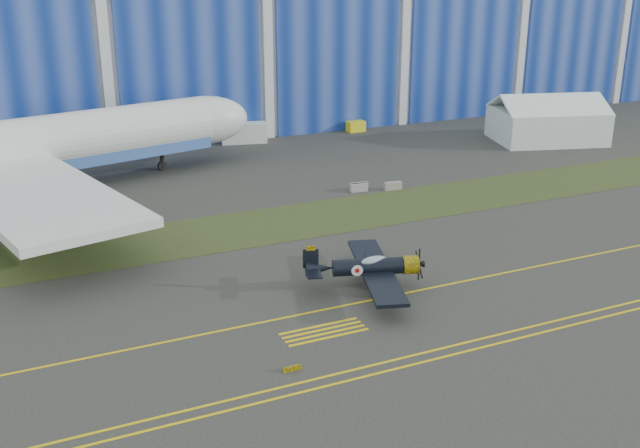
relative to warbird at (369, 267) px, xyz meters
name	(u,v)px	position (x,y,z in m)	size (l,w,h in m)	color
ground	(471,252)	(11.86, 3.07, -1.87)	(260.00, 260.00, 0.00)	#393934
grass_median	(391,207)	(11.86, 17.07, -1.85)	(260.00, 10.00, 0.02)	#475128
hangar	(218,19)	(11.86, 74.86, 13.09)	(220.00, 45.70, 30.00)	silver
taxiway_centreline	(506,273)	(11.86, -1.93, -1.86)	(200.00, 0.20, 0.02)	yellow
edge_line_near	(591,320)	(11.86, -11.43, -1.86)	(80.00, 0.20, 0.02)	yellow
edge_line_far	(580,315)	(11.86, -10.43, -1.86)	(80.00, 0.20, 0.02)	yellow
hold_short_ladder	(324,332)	(-6.14, -5.03, -1.86)	(6.00, 2.40, 0.02)	yellow
guard_board_left	(292,368)	(-10.14, -8.93, -1.70)	(1.20, 0.15, 0.35)	yellow
warbird	(369,267)	(0.00, 0.00, 0.00)	(13.97, 15.40, 3.80)	black
tent	(548,117)	(46.61, 34.01, 1.51)	(16.99, 14.36, 6.77)	white
shipping_container	(244,133)	(7.47, 50.86, -0.51)	(6.28, 2.51, 2.72)	white
tug	(356,126)	(24.99, 50.70, -1.11)	(2.62, 1.64, 1.53)	yellow
gse_box	(555,113)	(59.02, 46.41, -1.07)	(2.65, 1.42, 1.59)	gray
barrier_a	(359,187)	(11.48, 23.66, -1.42)	(2.00, 0.60, 0.90)	#9F8A8E
barrier_b	(359,187)	(11.32, 23.35, -1.42)	(2.00, 0.60, 0.90)	#9A9396
barrier_c	(393,186)	(15.04, 22.30, -1.42)	(2.00, 0.60, 0.90)	gray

